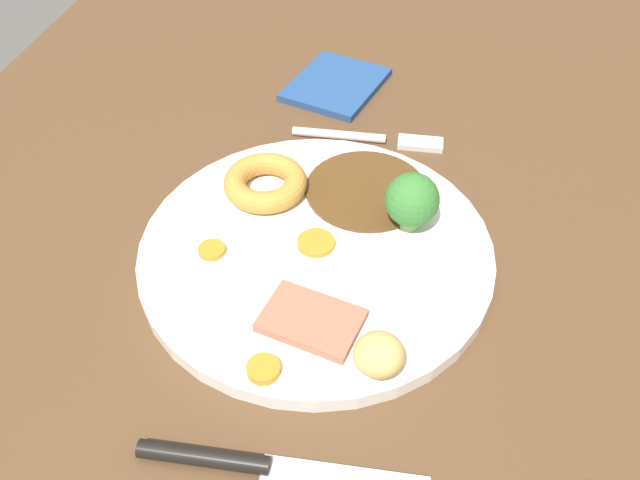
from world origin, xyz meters
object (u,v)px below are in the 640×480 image
object	(u,v)px
roast_potato_left	(379,355)
carrot_coin_back	(263,369)
broccoli_floret	(412,201)
carrot_coin_side	(321,247)
folded_napkin	(336,85)
dinner_plate	(320,255)
fork	(372,138)
yorkshire_pudding	(265,183)
meat_slice_main	(311,320)
knife	(255,465)
carrot_coin_front	(212,250)

from	to	relation	value
roast_potato_left	carrot_coin_back	world-z (taller)	roast_potato_left
roast_potato_left	carrot_coin_back	distance (cm)	7.94
roast_potato_left	broccoli_floret	size ratio (longest dim) A/B	0.68
carrot_coin_side	folded_napkin	size ratio (longest dim) A/B	0.28
dinner_plate	fork	size ratio (longest dim) A/B	1.90
fork	carrot_coin_back	bearing A→B (deg)	-99.36
roast_potato_left	carrot_coin_side	xyz separation A→B (cm)	(-10.27, -6.09, -1.19)
yorkshire_pudding	fork	xyz separation A→B (cm)	(-11.14, 8.08, -2.01)
broccoli_floret	folded_napkin	size ratio (longest dim) A/B	0.47
yorkshire_pudding	carrot_coin_side	bearing A→B (deg)	45.65
meat_slice_main	roast_potato_left	bearing A→B (deg)	63.04
carrot_coin_back	roast_potato_left	bearing A→B (deg)	104.66
meat_slice_main	broccoli_floret	world-z (taller)	broccoli_floret
carrot_coin_side	fork	xyz separation A→B (cm)	(-17.23, 1.85, -1.22)
carrot_coin_side	broccoli_floret	xyz separation A→B (cm)	(-4.15, 6.74, 2.64)
dinner_plate	roast_potato_left	distance (cm)	12.17
folded_napkin	meat_slice_main	bearing A→B (deg)	7.37
knife	yorkshire_pudding	bearing A→B (deg)	99.96
carrot_coin_front	broccoli_floret	bearing A→B (deg)	112.08
broccoli_floret	folded_napkin	world-z (taller)	broccoli_floret
yorkshire_pudding	carrot_coin_front	bearing A→B (deg)	-16.17
dinner_plate	carrot_coin_side	world-z (taller)	carrot_coin_side
carrot_coin_side	broccoli_floret	distance (cm)	8.34
roast_potato_left	dinner_plate	bearing A→B (deg)	-149.14
carrot_coin_front	carrot_coin_back	bearing A→B (deg)	34.74
carrot_coin_front	carrot_coin_side	bearing A→B (deg)	103.55
meat_slice_main	yorkshire_pudding	xyz separation A→B (cm)	(-13.68, -7.05, 0.60)
meat_slice_main	knife	size ratio (longest dim) A/B	0.38
fork	folded_napkin	bearing A→B (deg)	117.69
roast_potato_left	carrot_coin_front	world-z (taller)	roast_potato_left
carrot_coin_front	yorkshire_pudding	bearing A→B (deg)	163.83
yorkshire_pudding	broccoli_floret	bearing A→B (deg)	81.49
yorkshire_pudding	carrot_coin_side	xyz separation A→B (cm)	(6.09, 6.23, -0.80)
meat_slice_main	roast_potato_left	distance (cm)	5.99
carrot_coin_front	broccoli_floret	distance (cm)	16.75
carrot_coin_side	roast_potato_left	bearing A→B (deg)	30.65
carrot_coin_back	knife	size ratio (longest dim) A/B	0.13
carrot_coin_side	meat_slice_main	bearing A→B (deg)	6.19
roast_potato_left	broccoli_floret	bearing A→B (deg)	177.41
carrot_coin_front	carrot_coin_back	world-z (taller)	carrot_coin_back
yorkshire_pudding	carrot_coin_side	distance (cm)	8.75
yorkshire_pudding	carrot_coin_side	world-z (taller)	yorkshire_pudding
carrot_coin_front	knife	world-z (taller)	carrot_coin_front
broccoli_floret	fork	xyz separation A→B (cm)	(-13.08, -4.89, -3.86)
yorkshire_pudding	carrot_coin_back	distance (cm)	18.96
roast_potato_left	fork	distance (cm)	27.93
yorkshire_pudding	roast_potato_left	distance (cm)	20.48
fork	carrot_coin_side	bearing A→B (deg)	-98.96
broccoli_floret	knife	world-z (taller)	broccoli_floret
roast_potato_left	meat_slice_main	bearing A→B (deg)	-116.96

